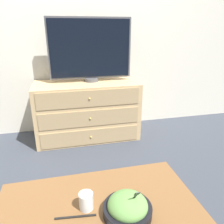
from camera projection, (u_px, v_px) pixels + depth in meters
The scene contains 8 objects.
ground_plane at pixel (78, 127), 3.03m from camera, with size 12.00×12.00×0.00m, color #383D47.
wall_back at pixel (72, 26), 2.59m from camera, with size 12.00×0.05×2.60m.
dresser at pixel (87, 110), 2.66m from camera, with size 1.21×0.56×0.69m.
tv at pixel (90, 50), 2.47m from camera, with size 0.94×0.16×0.71m.
coffee_table at pixel (100, 217), 1.10m from camera, with size 1.01×0.60×0.44m.
takeout_bowl at pixel (128, 207), 1.03m from camera, with size 0.23×0.23×0.16m.
drink_cup at pixel (86, 202), 1.07m from camera, with size 0.07×0.07×0.09m.
knife at pixel (75, 217), 1.03m from camera, with size 0.20×0.03×0.01m.
Camera 1 is at (-0.16, -2.79, 1.27)m, focal length 35.00 mm.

